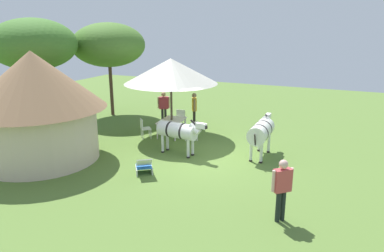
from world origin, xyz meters
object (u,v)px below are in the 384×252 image
(zebra_nearest_camera, at_px, (179,131))
(acacia_tree_left_background, at_px, (33,44))
(acacia_tree_behind_hut, at_px, (109,45))
(patio_dining_table, at_px, (172,122))
(patio_chair_west_end, at_px, (144,127))
(shade_umbrella, at_px, (171,71))
(striped_lounge_chair, at_px, (144,166))
(guest_beside_umbrella, at_px, (164,105))
(guest_behind_table, at_px, (194,107))
(zebra_by_umbrella, at_px, (261,131))
(thatched_hut, at_px, (36,102))
(patio_chair_near_lawn, at_px, (180,118))
(patio_chair_near_hut, at_px, (193,130))
(standing_watcher, at_px, (282,185))

(zebra_nearest_camera, height_order, acacia_tree_left_background, acacia_tree_left_background)
(acacia_tree_behind_hut, distance_m, acacia_tree_left_background, 3.89)
(zebra_nearest_camera, bearing_deg, patio_dining_table, -139.59)
(patio_dining_table, xyz_separation_m, patio_chair_west_end, (-0.87, 0.95, -0.14))
(shade_umbrella, height_order, striped_lounge_chair, shade_umbrella)
(shade_umbrella, height_order, guest_beside_umbrella, shade_umbrella)
(striped_lounge_chair, xyz_separation_m, zebra_nearest_camera, (2.19, -0.26, 0.69))
(striped_lounge_chair, distance_m, acacia_tree_behind_hut, 9.48)
(guest_beside_umbrella, bearing_deg, shade_umbrella, 97.90)
(shade_umbrella, distance_m, guest_behind_table, 2.60)
(patio_dining_table, relative_size, zebra_by_umbrella, 0.68)
(thatched_hut, distance_m, patio_chair_near_lawn, 6.85)
(zebra_by_umbrella, bearing_deg, acacia_tree_left_background, -177.80)
(zebra_by_umbrella, distance_m, acacia_tree_behind_hut, 10.15)
(shade_umbrella, bearing_deg, striped_lounge_chair, -165.48)
(guest_beside_umbrella, bearing_deg, patio_chair_west_end, 64.24)
(shade_umbrella, xyz_separation_m, acacia_tree_left_background, (-1.36, 6.50, 1.07))
(shade_umbrella, distance_m, patio_chair_near_hut, 2.76)
(guest_beside_umbrella, distance_m, zebra_nearest_camera, 4.34)
(patio_dining_table, bearing_deg, striped_lounge_chair, -165.48)
(patio_dining_table, bearing_deg, acacia_tree_behind_hut, 66.00)
(zebra_nearest_camera, bearing_deg, zebra_by_umbrella, 116.82)
(patio_chair_near_lawn, distance_m, striped_lounge_chair, 5.70)
(thatched_hut, bearing_deg, guest_behind_table, -28.97)
(patio_dining_table, distance_m, patio_chair_near_lawn, 1.30)
(patio_dining_table, height_order, patio_chair_west_end, patio_chair_west_end)
(zebra_by_umbrella, bearing_deg, patio_chair_near_lawn, 153.61)
(guest_beside_umbrella, height_order, zebra_by_umbrella, guest_beside_umbrella)
(striped_lounge_chair, bearing_deg, patio_dining_table, 68.85)
(guest_beside_umbrella, xyz_separation_m, zebra_by_umbrella, (-2.45, -5.53, -0.02))
(zebra_by_umbrella, bearing_deg, standing_watcher, -70.17)
(patio_chair_west_end, height_order, acacia_tree_behind_hut, acacia_tree_behind_hut)
(patio_chair_west_end, distance_m, guest_beside_umbrella, 2.37)
(guest_beside_umbrella, height_order, striped_lounge_chair, guest_beside_umbrella)
(patio_chair_near_hut, relative_size, patio_chair_near_lawn, 1.00)
(patio_chair_near_hut, xyz_separation_m, patio_chair_west_end, (-0.48, 2.17, 0.00))
(patio_chair_west_end, relative_size, guest_behind_table, 0.52)
(striped_lounge_chair, xyz_separation_m, zebra_by_umbrella, (3.26, -3.25, 0.75))
(thatched_hut, xyz_separation_m, guest_beside_umbrella, (6.10, -1.97, -1.19))
(zebra_nearest_camera, xyz_separation_m, acacia_tree_behind_hut, (4.24, 6.21, 2.92))
(zebra_nearest_camera, xyz_separation_m, zebra_by_umbrella, (1.07, -3.00, 0.06))
(acacia_tree_left_background, bearing_deg, patio_chair_near_lawn, -67.32)
(patio_chair_west_end, relative_size, guest_beside_umbrella, 0.53)
(shade_umbrella, xyz_separation_m, guest_behind_table, (1.70, -0.39, -1.93))
(patio_dining_table, distance_m, patio_chair_near_hut, 1.30)
(patio_chair_west_end, relative_size, zebra_nearest_camera, 0.40)
(patio_chair_near_lawn, bearing_deg, patio_chair_west_end, 62.24)
(shade_umbrella, xyz_separation_m, zebra_by_umbrella, (-1.02, -4.36, -1.95))
(patio_chair_near_hut, xyz_separation_m, patio_chair_near_lawn, (1.67, 1.41, 0.00))
(acacia_tree_left_background, bearing_deg, shade_umbrella, -78.14)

